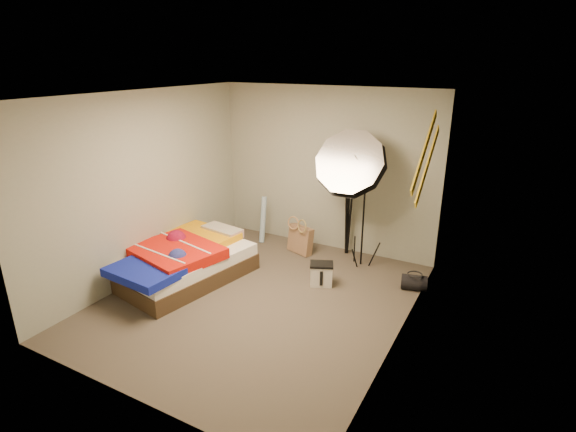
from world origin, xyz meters
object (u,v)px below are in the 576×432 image
Objects in this scene: photo_umbrella at (352,165)px; camera_tripod at (348,211)px; bed at (182,260)px; tote_bag at (300,240)px; duffel_bag at (414,282)px; camera_case at (321,275)px; wrapping_roll at (263,220)px.

photo_umbrella is 1.75× the size of camera_tripod.
tote_bag is at bearing 56.14° from bed.
camera_tripod reaches higher than tote_bag.
photo_umbrella is (-1.04, 0.26, 1.40)m from duffel_bag.
bed reaches higher than tote_bag.
tote_bag is at bearing 107.94° from camera_case.
duffel_bag is 0.16× the size of photo_umbrella.
photo_umbrella reaches higher than duffel_bag.
duffel_bag is (2.60, -0.46, -0.28)m from wrapping_roll.
wrapping_roll is 1.44m from camera_tripod.
tote_bag is 0.56× the size of wrapping_roll.
tote_bag is 1.09m from camera_case.
wrapping_roll is at bearing 123.99° from camera_case.
bed is at bearing -141.69° from photo_umbrella.
wrapping_roll is 0.37× the size of bed.
wrapping_roll is 0.63× the size of camera_tripod.
wrapping_roll is at bearing -170.24° from tote_bag.
tote_bag is at bearing 155.93° from duffel_bag.
duffel_bag is 3.12m from bed.
photo_umbrella reaches higher than camera_case.
bed is (-2.88, -1.19, 0.16)m from duffel_bag.
wrapping_roll is 2.65× the size of camera_case.
tote_bag is 1.85m from bed.
camera_case is at bearing -96.50° from photo_umbrella.
camera_case is at bearing -29.70° from tote_bag.
tote_bag is 0.77m from wrapping_roll.
wrapping_roll is at bearing 172.84° from photo_umbrella.
camera_case is 1.54m from photo_umbrella.
photo_umbrella reaches higher than wrapping_roll.
tote_bag reaches higher than duffel_bag.
duffel_bag is 0.16× the size of bed.
camera_case is at bearing -85.86° from camera_tripod.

